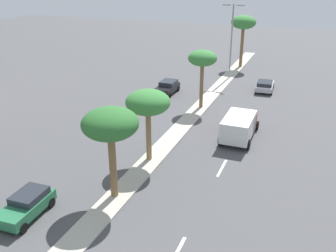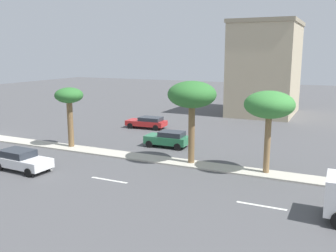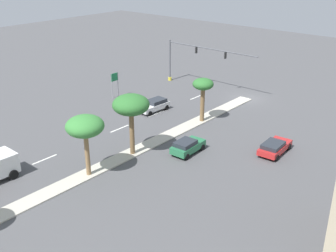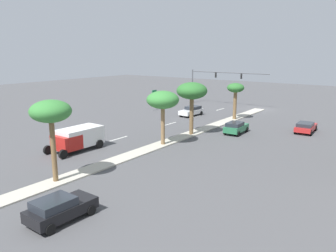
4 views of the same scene
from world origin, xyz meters
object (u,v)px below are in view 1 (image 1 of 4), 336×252
object	(u,v)px
palm_tree_trailing	(202,59)
palm_tree_inboard	(244,23)
palm_tree_leading	(110,125)
sedan_green_far	(26,205)
street_lamp_front	(232,36)
palm_tree_far	(148,103)
box_truck	(239,125)
sedan_silver_trailing	(265,85)
sedan_black_outboard	(167,87)

from	to	relation	value
palm_tree_trailing	palm_tree_inboard	bearing A→B (deg)	89.14
palm_tree_leading	sedan_green_far	distance (m)	7.14
palm_tree_trailing	street_lamp_front	distance (m)	12.97
palm_tree_far	palm_tree_trailing	xyz separation A→B (m)	(0.29, 13.31, 0.60)
palm_tree_far	box_truck	distance (m)	9.64
palm_tree_leading	box_truck	world-z (taller)	palm_tree_leading
palm_tree_trailing	street_lamp_front	size ratio (longest dim) A/B	0.63
sedan_silver_trailing	palm_tree_inboard	bearing A→B (deg)	115.34
palm_tree_leading	palm_tree_trailing	bearing A→B (deg)	89.12
palm_tree_trailing	sedan_black_outboard	size ratio (longest dim) A/B	1.53
palm_tree_far	sedan_silver_trailing	distance (m)	23.42
sedan_green_far	sedan_black_outboard	xyz separation A→B (m)	(-1.08, 26.36, 0.02)
sedan_black_outboard	box_truck	bearing A→B (deg)	-42.54
palm_tree_leading	palm_tree_far	bearing A→B (deg)	89.94
sedan_silver_trailing	sedan_black_outboard	xyz separation A→B (m)	(-11.06, -5.42, 0.07)
palm_tree_far	sedan_green_far	world-z (taller)	palm_tree_far
palm_tree_inboard	street_lamp_front	xyz separation A→B (m)	(-0.12, -7.32, -0.76)
palm_tree_trailing	sedan_black_outboard	world-z (taller)	palm_tree_trailing
palm_tree_leading	box_truck	size ratio (longest dim) A/B	1.08
box_truck	sedan_silver_trailing	bearing A→B (deg)	89.64
palm_tree_leading	palm_tree_far	size ratio (longest dim) A/B	1.08
palm_tree_leading	sedan_green_far	world-z (taller)	palm_tree_leading
palm_tree_far	box_truck	xyz separation A→B (m)	(5.85, 6.79, -3.56)
palm_tree_inboard	box_truck	world-z (taller)	palm_tree_inboard
palm_tree_trailing	sedan_silver_trailing	world-z (taller)	palm_tree_trailing
palm_tree_far	palm_tree_trailing	bearing A→B (deg)	88.77
sedan_green_far	palm_tree_inboard	bearing A→B (deg)	83.88
sedan_silver_trailing	sedan_green_far	xyz separation A→B (m)	(-9.98, -31.78, 0.05)
sedan_black_outboard	palm_tree_trailing	bearing A→B (deg)	-33.24
sedan_black_outboard	sedan_green_far	bearing A→B (deg)	-87.66
palm_tree_inboard	sedan_green_far	distance (m)	43.75
palm_tree_inboard	sedan_silver_trailing	bearing A→B (deg)	-64.66
palm_tree_far	street_lamp_front	xyz separation A→B (m)	(0.47, 26.27, 1.09)
box_truck	palm_tree_trailing	bearing A→B (deg)	130.47
palm_tree_inboard	sedan_black_outboard	distance (m)	18.64
palm_tree_leading	sedan_green_far	xyz separation A→B (m)	(-4.02, -3.85, -4.47)
sedan_silver_trailing	box_truck	size ratio (longest dim) A/B	0.75
palm_tree_leading	palm_tree_trailing	size ratio (longest dim) A/B	0.99
palm_tree_far	street_lamp_front	size ratio (longest dim) A/B	0.58
street_lamp_front	sedan_green_far	distance (m)	36.43
palm_tree_inboard	sedan_green_far	xyz separation A→B (m)	(-4.62, -43.10, -5.92)
palm_tree_inboard	sedan_silver_trailing	world-z (taller)	palm_tree_inboard
palm_tree_trailing	sedan_silver_trailing	bearing A→B (deg)	57.69
sedan_silver_trailing	sedan_black_outboard	size ratio (longest dim) A/B	1.05
palm_tree_leading	palm_tree_trailing	world-z (taller)	palm_tree_trailing
street_lamp_front	sedan_black_outboard	distance (m)	12.10
palm_tree_inboard	palm_tree_leading	bearing A→B (deg)	-90.87
street_lamp_front	sedan_green_far	xyz separation A→B (m)	(-4.50, -35.79, -5.16)
palm_tree_inboard	sedan_black_outboard	size ratio (longest dim) A/B	1.88
street_lamp_front	sedan_black_outboard	bearing A→B (deg)	-120.61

